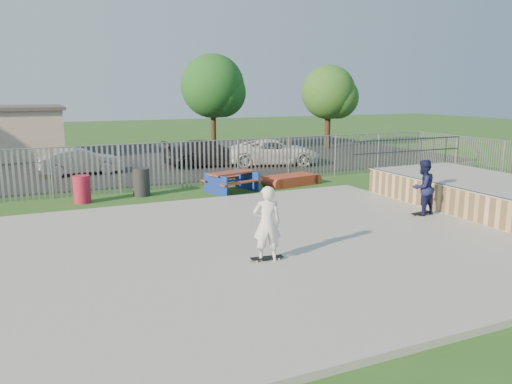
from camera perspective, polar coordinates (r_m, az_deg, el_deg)
name	(u,v)px	position (r m, az deg, el deg)	size (l,w,h in m)	color
ground	(241,251)	(13.28, -1.75, -6.72)	(120.00, 120.00, 0.00)	#2E5A1E
concrete_slab	(241,248)	(13.26, -1.76, -6.41)	(15.00, 12.00, 0.15)	#A5A59F
quarter_pipe	(475,193)	(19.47, 23.70, -0.10)	(5.50, 7.05, 2.19)	tan
fence	(217,182)	(17.54, -4.51, 1.13)	(26.04, 16.02, 2.00)	gray
picnic_table	(232,182)	(20.77, -2.79, 1.19)	(2.37, 2.13, 0.84)	brown
funbox	(291,180)	(22.35, 4.07, 1.37)	(2.37, 1.50, 0.44)	maroon
trash_bin_red	(82,189)	(19.79, -19.27, 0.30)	(0.62, 0.62, 1.04)	#A91A31
trash_bin_grey	(141,182)	(20.45, -12.97, 1.11)	(0.67, 0.67, 1.11)	#252628
parking_lot	(120,160)	(31.31, -15.25, 3.54)	(40.00, 18.00, 0.02)	black
car_silver	(81,161)	(26.41, -19.39, 3.31)	(1.38, 3.96, 1.31)	#B3B3B8
car_dark	(208,153)	(27.85, -5.50, 4.45)	(2.02, 4.96, 1.44)	#222227
car_white	(274,152)	(28.22, 2.10, 4.58)	(2.37, 5.14, 1.43)	white
tree_mid	(213,86)	(34.20, -4.97, 11.94)	(4.25, 4.25, 6.55)	#3F2E19
tree_right	(329,92)	(36.82, 8.29, 11.19)	(3.85, 3.85, 5.95)	#44271B
skateboard_a	(421,214)	(17.27, 18.33, -2.35)	(0.82, 0.33, 0.08)	black
skateboard_b	(267,259)	(12.11, 1.25, -7.61)	(0.82, 0.29, 0.08)	black
skater_navy	(423,187)	(17.09, 18.52, 0.49)	(0.89, 0.69, 1.82)	#141841
skater_white	(267,224)	(11.85, 1.27, -3.62)	(0.66, 0.44, 1.82)	white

